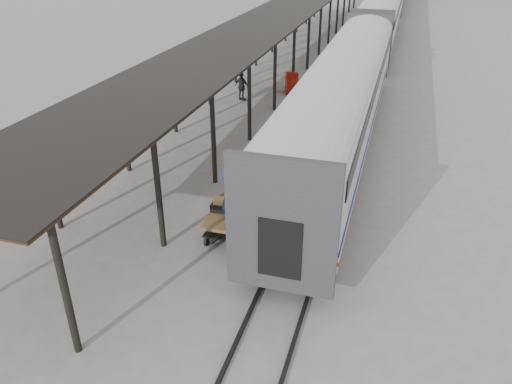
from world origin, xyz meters
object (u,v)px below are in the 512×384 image
object	(u,v)px
luggage_tug	(292,84)
porter	(229,197)
baggage_cart	(229,217)
pedestrian	(242,86)

from	to	relation	value
luggage_tug	porter	bearing A→B (deg)	-101.60
baggage_cart	pedestrian	bearing A→B (deg)	105.33
baggage_cart	pedestrian	size ratio (longest dim) A/B	1.38
porter	pedestrian	distance (m)	16.17
baggage_cart	pedestrian	xyz separation A→B (m)	(-4.31, 14.83, 0.23)
luggage_tug	pedestrian	xyz separation A→B (m)	(-2.65, -2.48, 0.31)
baggage_cart	pedestrian	world-z (taller)	pedestrian
pedestrian	porter	bearing A→B (deg)	125.61
baggage_cart	porter	world-z (taller)	porter
baggage_cart	porter	xyz separation A→B (m)	(0.25, -0.65, 1.17)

